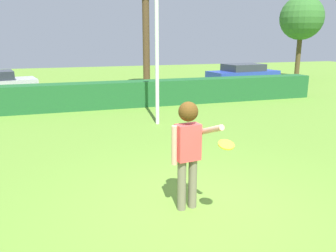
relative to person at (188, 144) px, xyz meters
The scene contains 7 objects.
ground_plane 1.13m from the person, ahead, with size 60.00×60.00×0.00m, color olive.
person is the anchor object (origin of this frame).
frisbee 0.78m from the person, 67.85° to the right, with size 0.23×0.23×0.09m.
lamppost 6.15m from the person, 78.42° to the left, with size 0.24×0.24×5.53m.
hedge_row 8.96m from the person, 88.58° to the left, with size 18.25×0.90×1.02m, color #1F5B2A.
parked_car_blue 15.92m from the person, 56.92° to the left, with size 4.38×2.23×1.25m.
maple_tree 20.65m from the person, 47.42° to the left, with size 2.84×2.84×5.44m.
Camera 1 is at (-2.12, -4.82, 2.71)m, focal length 36.96 mm.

